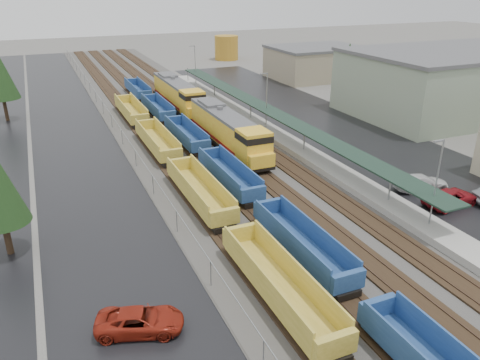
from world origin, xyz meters
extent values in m
cube|color=#302D2B|center=(0.00, 60.00, 0.04)|extent=(20.00, 160.00, 0.08)
cube|color=black|center=(-6.00, 60.00, 0.15)|extent=(2.60, 160.00, 0.15)
cube|color=#473326|center=(-6.72, 60.00, 0.27)|extent=(0.08, 160.00, 0.07)
cube|color=#473326|center=(-5.28, 60.00, 0.27)|extent=(0.08, 160.00, 0.07)
cube|color=black|center=(-2.00, 60.00, 0.15)|extent=(2.60, 160.00, 0.15)
cube|color=#473326|center=(-2.72, 60.00, 0.27)|extent=(0.08, 160.00, 0.07)
cube|color=#473326|center=(-1.28, 60.00, 0.27)|extent=(0.08, 160.00, 0.07)
cube|color=black|center=(2.00, 60.00, 0.15)|extent=(2.60, 160.00, 0.15)
cube|color=#473326|center=(1.28, 60.00, 0.27)|extent=(0.08, 160.00, 0.07)
cube|color=#473326|center=(2.72, 60.00, 0.27)|extent=(0.08, 160.00, 0.07)
cube|color=black|center=(6.00, 60.00, 0.15)|extent=(2.60, 160.00, 0.15)
cube|color=#473326|center=(5.28, 60.00, 0.27)|extent=(0.08, 160.00, 0.07)
cube|color=#473326|center=(6.72, 60.00, 0.27)|extent=(0.08, 160.00, 0.07)
cube|color=black|center=(-15.00, 60.00, 0.01)|extent=(10.00, 160.00, 0.02)
cube|color=black|center=(19.00, 50.00, 0.01)|extent=(16.00, 100.00, 0.02)
cube|color=#9E9B93|center=(9.50, 50.00, 0.35)|extent=(3.00, 80.00, 0.70)
cylinder|color=gray|center=(9.50, 25.00, 1.90)|extent=(0.16, 0.16, 2.40)
cylinder|color=gray|center=(9.50, 40.00, 1.90)|extent=(0.16, 0.16, 2.40)
cylinder|color=gray|center=(9.50, 55.00, 1.90)|extent=(0.16, 0.16, 2.40)
cylinder|color=gray|center=(9.50, 70.00, 1.90)|extent=(0.16, 0.16, 2.40)
cylinder|color=gray|center=(9.50, 85.00, 1.90)|extent=(0.16, 0.16, 2.40)
cube|color=#192D23|center=(9.50, 50.00, 3.20)|extent=(2.60, 65.00, 0.15)
cylinder|color=gray|center=(9.50, 20.00, 4.00)|extent=(0.12, 0.12, 8.00)
cube|color=gray|center=(9.00, 20.00, 7.90)|extent=(1.00, 0.15, 0.12)
cylinder|color=gray|center=(9.50, 50.00, 4.00)|extent=(0.12, 0.12, 8.00)
cube|color=gray|center=(9.00, 50.00, 7.90)|extent=(1.00, 0.15, 0.12)
cylinder|color=gray|center=(9.50, 80.00, 4.00)|extent=(0.12, 0.12, 8.00)
cube|color=gray|center=(9.00, 80.00, 7.90)|extent=(1.00, 0.15, 0.12)
cylinder|color=gray|center=(-9.50, 12.00, 1.00)|extent=(0.08, 0.08, 2.00)
cylinder|color=gray|center=(-9.50, 20.00, 1.00)|extent=(0.08, 0.08, 2.00)
cylinder|color=gray|center=(-9.50, 28.00, 1.00)|extent=(0.08, 0.08, 2.00)
cylinder|color=gray|center=(-9.50, 36.00, 1.00)|extent=(0.08, 0.08, 2.00)
cylinder|color=gray|center=(-9.50, 44.00, 1.00)|extent=(0.08, 0.08, 2.00)
cylinder|color=gray|center=(-9.50, 52.00, 1.00)|extent=(0.08, 0.08, 2.00)
cylinder|color=gray|center=(-9.50, 60.00, 1.00)|extent=(0.08, 0.08, 2.00)
cylinder|color=gray|center=(-9.50, 68.00, 1.00)|extent=(0.08, 0.08, 2.00)
cylinder|color=gray|center=(-9.50, 76.00, 1.00)|extent=(0.08, 0.08, 2.00)
cylinder|color=gray|center=(-9.50, 84.00, 1.00)|extent=(0.08, 0.08, 2.00)
cylinder|color=gray|center=(-9.50, 92.00, 1.00)|extent=(0.08, 0.08, 2.00)
cylinder|color=gray|center=(-9.50, 100.00, 1.00)|extent=(0.08, 0.08, 2.00)
cylinder|color=gray|center=(-9.50, 108.00, 1.00)|extent=(0.08, 0.08, 2.00)
cylinder|color=gray|center=(-9.50, 116.00, 1.00)|extent=(0.08, 0.08, 2.00)
cylinder|color=gray|center=(-9.50, 124.00, 1.00)|extent=(0.08, 0.08, 2.00)
cylinder|color=gray|center=(-9.50, 132.00, 1.00)|extent=(0.08, 0.08, 2.00)
cube|color=gray|center=(-9.50, 60.00, 2.00)|extent=(0.05, 160.00, 0.05)
cube|color=gray|center=(40.00, 48.00, 4.50)|extent=(30.00, 20.00, 9.00)
cube|color=#59595B|center=(40.00, 48.00, 9.25)|extent=(30.60, 20.40, 0.50)
cube|color=gray|center=(36.00, 80.00, 3.00)|extent=(18.00, 14.00, 6.00)
cube|color=#59595B|center=(36.00, 80.00, 6.25)|extent=(18.36, 14.28, 0.50)
ellipsoid|color=#475341|center=(40.00, 210.00, 0.00)|extent=(196.00, 140.00, 25.20)
ellipsoid|color=#475341|center=(110.00, 220.00, 0.00)|extent=(168.00, 120.00, 21.60)
cylinder|color=#332316|center=(-22.00, 30.00, 1.35)|extent=(0.50, 0.50, 2.70)
cylinder|color=#332316|center=(-23.00, 70.00, 1.65)|extent=(0.50, 0.50, 3.30)
cylinder|color=#332316|center=(28.00, 58.00, 1.50)|extent=(0.50, 0.50, 3.00)
cone|color=black|center=(28.00, 58.00, 6.50)|extent=(4.40, 4.40, 7.00)
cube|color=black|center=(2.00, 45.83, 0.86)|extent=(3.04, 20.26, 0.41)
cube|color=orange|center=(2.00, 46.84, 2.58)|extent=(2.84, 16.21, 3.04)
cube|color=orange|center=(2.00, 37.93, 2.78)|extent=(3.04, 3.24, 3.44)
cube|color=black|center=(2.00, 37.93, 3.79)|extent=(3.09, 3.29, 0.71)
cube|color=orange|center=(2.00, 36.11, 1.77)|extent=(2.84, 1.01, 1.42)
cube|color=#59595B|center=(2.00, 46.84, 4.20)|extent=(2.89, 16.21, 0.35)
cube|color=maroon|center=(0.56, 46.84, 1.36)|extent=(0.04, 16.21, 0.35)
cube|color=maroon|center=(3.44, 46.84, 1.36)|extent=(0.04, 16.21, 0.35)
cube|color=black|center=(2.00, 45.83, 0.45)|extent=(2.23, 6.08, 0.61)
cube|color=black|center=(2.00, 38.74, 0.55)|extent=(2.43, 4.05, 0.51)
cube|color=black|center=(2.00, 52.92, 0.55)|extent=(2.43, 4.05, 0.51)
cylinder|color=#59595B|center=(2.00, 47.85, 4.50)|extent=(0.71, 0.71, 0.51)
cube|color=#59595B|center=(2.00, 50.89, 4.45)|extent=(2.43, 4.05, 0.51)
cube|color=black|center=(2.00, 66.83, 0.86)|extent=(3.04, 20.26, 0.41)
cube|color=orange|center=(2.00, 67.84, 2.58)|extent=(2.84, 16.21, 3.04)
cube|color=orange|center=(2.00, 58.93, 2.78)|extent=(3.04, 3.24, 3.44)
cube|color=black|center=(2.00, 58.93, 3.79)|extent=(3.09, 3.29, 0.71)
cube|color=orange|center=(2.00, 57.11, 1.77)|extent=(2.84, 1.01, 1.42)
cube|color=#59595B|center=(2.00, 67.84, 4.20)|extent=(2.89, 16.21, 0.35)
cube|color=maroon|center=(0.56, 67.84, 1.36)|extent=(0.04, 16.21, 0.35)
cube|color=maroon|center=(3.44, 67.84, 1.36)|extent=(0.04, 16.21, 0.35)
cube|color=black|center=(2.00, 66.83, 0.45)|extent=(2.23, 6.08, 0.61)
cube|color=black|center=(2.00, 59.74, 0.55)|extent=(2.43, 4.05, 0.51)
cube|color=black|center=(2.00, 73.92, 0.55)|extent=(2.43, 4.05, 0.51)
cylinder|color=#59595B|center=(2.00, 68.85, 4.50)|extent=(0.71, 0.71, 0.51)
cube|color=#59595B|center=(2.00, 71.89, 4.45)|extent=(2.43, 4.05, 0.51)
cube|color=#A8952E|center=(-6.00, 16.97, 0.84)|extent=(2.54, 12.24, 0.24)
cube|color=#A8952E|center=(-7.22, 16.97, 1.72)|extent=(0.15, 12.24, 1.76)
cube|color=#A8952E|center=(-4.78, 16.97, 1.72)|extent=(0.15, 12.24, 1.76)
cube|color=#A8952E|center=(-6.00, 10.65, 1.52)|extent=(2.54, 0.49, 1.37)
cube|color=#A8952E|center=(-6.00, 23.28, 1.52)|extent=(2.54, 0.49, 1.37)
cube|color=black|center=(-6.00, 11.33, 0.54)|extent=(1.95, 2.15, 0.49)
cube|color=black|center=(-6.00, 22.60, 0.54)|extent=(1.95, 2.15, 0.49)
cube|color=#A8952E|center=(-6.00, 32.63, 0.84)|extent=(2.54, 12.24, 0.24)
cube|color=#A8952E|center=(-7.22, 32.63, 1.72)|extent=(0.15, 12.24, 1.76)
cube|color=#A8952E|center=(-4.78, 32.63, 1.72)|extent=(0.15, 12.24, 1.76)
cube|color=#A8952E|center=(-6.00, 26.31, 1.52)|extent=(2.54, 0.49, 1.37)
cube|color=#A8952E|center=(-6.00, 38.94, 1.52)|extent=(2.54, 0.49, 1.37)
cube|color=black|center=(-6.00, 26.99, 0.54)|extent=(1.95, 2.15, 0.49)
cube|color=black|center=(-6.00, 38.26, 0.54)|extent=(1.95, 2.15, 0.49)
cube|color=#A8952E|center=(-6.00, 48.29, 0.84)|extent=(2.54, 12.24, 0.24)
cube|color=#A8952E|center=(-7.22, 48.29, 1.72)|extent=(0.15, 12.24, 1.76)
cube|color=#A8952E|center=(-4.78, 48.29, 1.72)|extent=(0.15, 12.24, 1.76)
cube|color=#A8952E|center=(-6.00, 41.97, 1.52)|extent=(2.54, 0.49, 1.37)
cube|color=#A8952E|center=(-6.00, 54.60, 1.52)|extent=(2.54, 0.49, 1.37)
cube|color=black|center=(-6.00, 42.65, 0.54)|extent=(1.95, 2.15, 0.49)
cube|color=black|center=(-6.00, 53.92, 0.54)|extent=(1.95, 2.15, 0.49)
cube|color=#A8952E|center=(-6.00, 63.95, 0.84)|extent=(2.54, 12.24, 0.24)
cube|color=#A8952E|center=(-7.22, 63.95, 1.72)|extent=(0.15, 12.24, 1.76)
cube|color=#A8952E|center=(-4.78, 63.95, 1.72)|extent=(0.15, 12.24, 1.76)
cube|color=#A8952E|center=(-6.00, 57.63, 1.52)|extent=(2.54, 0.49, 1.37)
cube|color=#A8952E|center=(-6.00, 70.26, 1.52)|extent=(2.54, 0.49, 1.37)
cube|color=black|center=(-6.00, 58.31, 0.54)|extent=(1.95, 2.15, 0.49)
cube|color=black|center=(-6.00, 69.58, 0.54)|extent=(1.95, 2.15, 0.49)
cube|color=navy|center=(-2.00, 12.28, 1.46)|extent=(2.42, 0.46, 1.30)
cube|color=black|center=(-2.00, 11.63, 0.53)|extent=(1.86, 2.05, 0.46)
cube|color=navy|center=(-2.00, 20.87, 0.81)|extent=(2.42, 11.05, 0.23)
cube|color=navy|center=(-3.16, 20.87, 1.65)|extent=(0.14, 11.05, 1.67)
cube|color=navy|center=(-0.84, 20.87, 1.65)|extent=(0.14, 11.05, 1.67)
cube|color=navy|center=(-2.00, 15.16, 1.46)|extent=(2.42, 0.46, 1.30)
cube|color=navy|center=(-2.00, 26.59, 1.46)|extent=(2.42, 0.46, 1.30)
cube|color=black|center=(-2.00, 15.81, 0.53)|extent=(1.86, 2.05, 0.46)
cube|color=black|center=(-2.00, 25.94, 0.53)|extent=(1.86, 2.05, 0.46)
cube|color=navy|center=(-2.00, 35.18, 0.81)|extent=(2.42, 11.05, 0.23)
cube|color=navy|center=(-3.16, 35.18, 1.65)|extent=(0.14, 11.05, 1.67)
cube|color=navy|center=(-0.84, 35.18, 1.65)|extent=(0.14, 11.05, 1.67)
cube|color=navy|center=(-2.00, 29.47, 1.46)|extent=(2.42, 0.46, 1.30)
cube|color=navy|center=(-2.00, 40.89, 1.46)|extent=(2.42, 0.46, 1.30)
cube|color=black|center=(-2.00, 30.12, 0.53)|extent=(1.86, 2.05, 0.46)
cube|color=black|center=(-2.00, 40.24, 0.53)|extent=(1.86, 2.05, 0.46)
cube|color=navy|center=(-2.00, 49.48, 0.81)|extent=(2.42, 11.05, 0.23)
cube|color=navy|center=(-3.16, 49.48, 1.65)|extent=(0.14, 11.05, 1.67)
cube|color=navy|center=(-0.84, 49.48, 1.65)|extent=(0.14, 11.05, 1.67)
cube|color=navy|center=(-2.00, 43.77, 1.46)|extent=(2.42, 0.46, 1.30)
cube|color=navy|center=(-2.00, 55.20, 1.46)|extent=(2.42, 0.46, 1.30)
cube|color=black|center=(-2.00, 44.42, 0.53)|extent=(1.86, 2.05, 0.46)
cube|color=black|center=(-2.00, 54.55, 0.53)|extent=(1.86, 2.05, 0.46)
cube|color=navy|center=(-2.00, 63.79, 0.81)|extent=(2.42, 11.05, 0.23)
cube|color=navy|center=(-3.16, 63.79, 1.65)|extent=(0.14, 11.05, 1.67)
cube|color=navy|center=(-0.84, 63.79, 1.65)|extent=(0.14, 11.05, 1.67)
cube|color=navy|center=(-2.00, 58.08, 1.46)|extent=(2.42, 0.46, 1.30)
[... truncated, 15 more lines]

